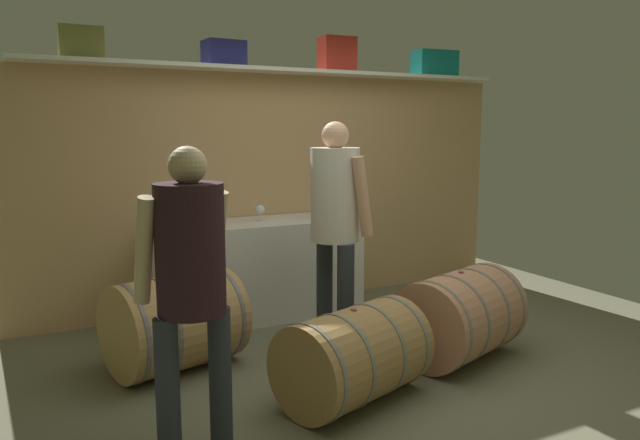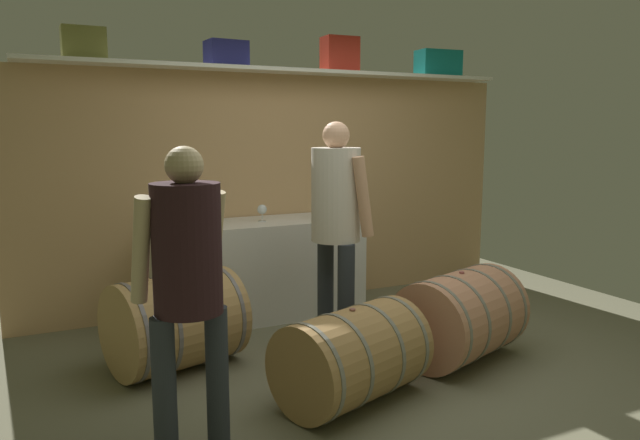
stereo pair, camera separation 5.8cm
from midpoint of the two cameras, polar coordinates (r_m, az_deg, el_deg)
name	(u,v)px [view 2 (the right image)]	position (r m, az deg, el deg)	size (l,w,h in m)	color
ground_plane	(361,354)	(4.47, 4.37, -12.73)	(5.96, 7.30, 0.02)	#68664D
back_wall_panel	(281,190)	(5.57, -3.49, 2.86)	(4.76, 0.10, 2.12)	tan
high_shelf_board	(286,71)	(5.43, -2.97, 14.05)	(4.38, 0.40, 0.03)	white
toolcase_olive	(84,43)	(5.04, -21.40, 15.48)	(0.32, 0.19, 0.24)	olive
toolcase_navy	(226,54)	(5.26, -8.65, 15.48)	(0.33, 0.24, 0.21)	navy
toolcase_red	(340,54)	(5.68, 2.21, 15.57)	(0.31, 0.22, 0.31)	red
toolcase_teal	(438,64)	(6.28, 11.52, 14.48)	(0.43, 0.23, 0.25)	#117979
work_cabinet	(260,269)	(5.21, -5.50, -4.70)	(1.78, 0.63, 0.84)	white
wine_bottle_clear	(321,204)	(5.18, 0.41, 1.55)	(0.08, 0.08, 0.32)	#B2C0B8
wine_bottle_dark	(194,214)	(4.77, -11.69, 0.58)	(0.07, 0.07, 0.29)	black
wine_bottle_amber	(190,210)	(5.01, -12.03, 0.98)	(0.08, 0.08, 0.29)	brown
wine_glass	(262,210)	(5.10, -5.26, 0.96)	(0.08, 0.08, 0.15)	white
wine_barrel_near	(176,322)	(4.21, -13.29, -9.46)	(0.97, 0.84, 0.66)	tan
wine_barrel_far	(460,316)	(4.37, 13.66, -8.95)	(1.02, 0.87, 0.64)	tan
wine_barrel_flank	(352,356)	(3.64, 3.56, -12.86)	(1.01, 0.81, 0.58)	#A07945
tasting_cup	(168,272)	(4.11, -13.99, -4.82)	(0.07, 0.07, 0.05)	red
winemaker_pouring	(187,272)	(2.90, -12.04, -4.91)	(0.48, 0.39, 1.55)	#282E35
visitor_tasting	(337,212)	(4.31, 1.99, 0.80)	(0.38, 0.50, 1.68)	#2A3038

